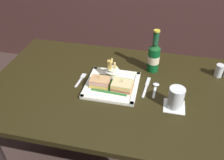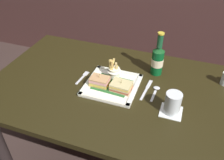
# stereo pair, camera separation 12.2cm
# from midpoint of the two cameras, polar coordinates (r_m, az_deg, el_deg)

# --- Properties ---
(dining_table) EXTENTS (1.31, 0.82, 0.78)m
(dining_table) POSITION_cam_midpoint_polar(r_m,az_deg,el_deg) (1.34, 2.64, -6.74)
(dining_table) COLOR black
(dining_table) RESTS_ON ground_plane
(square_plate) EXTENTS (0.27, 0.27, 0.02)m
(square_plate) POSITION_cam_midpoint_polar(r_m,az_deg,el_deg) (1.24, 2.79, -1.33)
(square_plate) COLOR white
(square_plate) RESTS_ON dining_table
(sandwich_half_left) EXTENTS (0.10, 0.07, 0.07)m
(sandwich_half_left) POSITION_cam_midpoint_polar(r_m,az_deg,el_deg) (1.22, -0.15, -0.41)
(sandwich_half_left) COLOR tan
(sandwich_half_left) RESTS_ON square_plate
(sandwich_half_right) EXTENTS (0.11, 0.09, 0.06)m
(sandwich_half_right) POSITION_cam_midpoint_polar(r_m,az_deg,el_deg) (1.19, 5.17, -1.67)
(sandwich_half_right) COLOR #D9BA87
(sandwich_half_right) RESTS_ON square_plate
(fries_cup) EXTENTS (0.08, 0.08, 0.11)m
(fries_cup) POSITION_cam_midpoint_polar(r_m,az_deg,el_deg) (1.26, 3.23, 2.20)
(fries_cup) COLOR #EAE8CB
(fries_cup) RESTS_ON square_plate
(beer_bottle) EXTENTS (0.07, 0.07, 0.25)m
(beer_bottle) POSITION_cam_midpoint_polar(r_m,az_deg,el_deg) (1.32, 13.61, 4.81)
(beer_bottle) COLOR #0B4F21
(beer_bottle) RESTS_ON dining_table
(drink_coaster) EXTENTS (0.10, 0.10, 0.00)m
(drink_coaster) POSITION_cam_midpoint_polar(r_m,az_deg,el_deg) (1.14, 17.10, -7.48)
(drink_coaster) COLOR white
(drink_coaster) RESTS_ON dining_table
(water_glass) EXTENTS (0.07, 0.07, 0.10)m
(water_glass) POSITION_cam_midpoint_polar(r_m,az_deg,el_deg) (1.11, 17.52, -5.77)
(water_glass) COLOR silver
(water_glass) RESTS_ON dining_table
(fork) EXTENTS (0.03, 0.13, 0.00)m
(fork) POSITION_cam_midpoint_polar(r_m,az_deg,el_deg) (1.30, -4.44, 0.66)
(fork) COLOR silver
(fork) RESTS_ON dining_table
(knife) EXTENTS (0.03, 0.18, 0.00)m
(knife) POSITION_cam_midpoint_polar(r_m,az_deg,el_deg) (1.24, 11.20, -2.22)
(knife) COLOR silver
(knife) RESTS_ON dining_table
(spoon) EXTENTS (0.04, 0.12, 0.01)m
(spoon) POSITION_cam_midpoint_polar(r_m,az_deg,el_deg) (1.24, 13.37, -2.45)
(spoon) COLOR silver
(spoon) RESTS_ON dining_table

